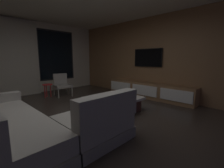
% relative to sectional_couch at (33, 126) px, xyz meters
% --- Properties ---
extents(floor, '(9.20, 9.20, 0.00)m').
position_rel_sectional_couch_xyz_m(floor, '(1.00, 0.19, -0.29)').
color(floor, '#332B26').
extents(back_wall_with_window, '(6.60, 0.30, 2.70)m').
position_rel_sectional_couch_xyz_m(back_wall_with_window, '(0.94, 3.80, 1.05)').
color(back_wall_with_window, beige).
rests_on(back_wall_with_window, floor).
extents(media_wall, '(0.12, 7.80, 2.70)m').
position_rel_sectional_couch_xyz_m(media_wall, '(4.06, 0.19, 1.06)').
color(media_wall, '#8E6642').
rests_on(media_wall, floor).
extents(sectional_couch, '(1.98, 2.50, 0.82)m').
position_rel_sectional_couch_xyz_m(sectional_couch, '(0.00, 0.00, 0.00)').
color(sectional_couch, gray).
rests_on(sectional_couch, floor).
extents(coffee_table, '(1.16, 1.16, 0.36)m').
position_rel_sectional_couch_xyz_m(coffee_table, '(1.98, 0.17, -0.10)').
color(coffee_table, '#4D2922').
rests_on(coffee_table, floor).
extents(book_stack_on_coffee_table, '(0.27, 0.22, 0.04)m').
position_rel_sectional_couch_xyz_m(book_stack_on_coffee_table, '(1.89, 0.35, 0.09)').
color(book_stack_on_coffee_table, '#73A654').
rests_on(book_stack_on_coffee_table, coffee_table).
extents(accent_chair_near_window, '(0.62, 0.64, 0.78)m').
position_rel_sectional_couch_xyz_m(accent_chair_near_window, '(1.91, 2.69, 0.14)').
color(accent_chair_near_window, '#B2ADA0').
rests_on(accent_chair_near_window, floor).
extents(side_stool, '(0.32, 0.32, 0.46)m').
position_rel_sectional_couch_xyz_m(side_stool, '(1.40, 2.75, 0.08)').
color(side_stool, red).
rests_on(side_stool, floor).
extents(media_console, '(0.46, 3.10, 0.52)m').
position_rel_sectional_couch_xyz_m(media_console, '(3.77, 0.24, -0.04)').
color(media_console, '#8E6642').
rests_on(media_console, floor).
extents(mounted_tv, '(0.05, 1.06, 0.61)m').
position_rel_sectional_couch_xyz_m(mounted_tv, '(3.95, 0.44, 1.06)').
color(mounted_tv, black).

